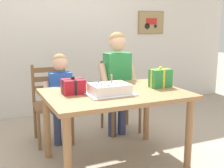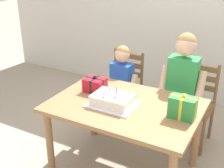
{
  "view_description": "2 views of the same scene",
  "coord_description": "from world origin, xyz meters",
  "px_view_note": "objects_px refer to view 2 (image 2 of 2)",
  "views": [
    {
      "loc": [
        -1.17,
        -2.5,
        1.39
      ],
      "look_at": [
        -0.02,
        0.04,
        0.82
      ],
      "focal_mm": 46.47,
      "sensor_mm": 36.0,
      "label": 1
    },
    {
      "loc": [
        1.07,
        -2.21,
        2.03
      ],
      "look_at": [
        -0.19,
        0.1,
        0.87
      ],
      "focal_mm": 47.93,
      "sensor_mm": 36.0,
      "label": 2
    }
  ],
  "objects_px": {
    "birthday_cake": "(113,100)",
    "gift_box_red_large": "(95,85)",
    "chair_left": "(122,88)",
    "dining_table": "(125,113)",
    "gift_box_beside_cake": "(182,107)",
    "chair_right": "(194,104)",
    "child_older": "(182,81)",
    "child_younger": "(122,81)"
  },
  "relations": [
    {
      "from": "chair_right",
      "to": "birthday_cake",
      "type": "bearing_deg",
      "value": -120.87
    },
    {
      "from": "chair_right",
      "to": "child_younger",
      "type": "distance_m",
      "value": 0.86
    },
    {
      "from": "chair_left",
      "to": "chair_right",
      "type": "distance_m",
      "value": 0.9
    },
    {
      "from": "birthday_cake",
      "to": "dining_table",
      "type": "bearing_deg",
      "value": 36.46
    },
    {
      "from": "birthday_cake",
      "to": "gift_box_beside_cake",
      "type": "xyz_separation_m",
      "value": [
        0.62,
        0.08,
        0.05
      ]
    },
    {
      "from": "gift_box_beside_cake",
      "to": "dining_table",
      "type": "bearing_deg",
      "value": -178.56
    },
    {
      "from": "dining_table",
      "to": "child_older",
      "type": "relative_size",
      "value": 1.05
    },
    {
      "from": "child_younger",
      "to": "gift_box_red_large",
      "type": "bearing_deg",
      "value": -92.06
    },
    {
      "from": "gift_box_beside_cake",
      "to": "birthday_cake",
      "type": "bearing_deg",
      "value": -172.58
    },
    {
      "from": "gift_box_red_large",
      "to": "child_younger",
      "type": "height_order",
      "value": "child_younger"
    },
    {
      "from": "chair_right",
      "to": "gift_box_beside_cake",
      "type": "bearing_deg",
      "value": -84.52
    },
    {
      "from": "dining_table",
      "to": "chair_left",
      "type": "relative_size",
      "value": 1.48
    },
    {
      "from": "gift_box_beside_cake",
      "to": "child_older",
      "type": "relative_size",
      "value": 0.17
    },
    {
      "from": "dining_table",
      "to": "birthday_cake",
      "type": "bearing_deg",
      "value": -143.54
    },
    {
      "from": "gift_box_beside_cake",
      "to": "child_older",
      "type": "distance_m",
      "value": 0.69
    },
    {
      "from": "gift_box_beside_cake",
      "to": "child_younger",
      "type": "distance_m",
      "value": 1.13
    },
    {
      "from": "child_older",
      "to": "gift_box_beside_cake",
      "type": "bearing_deg",
      "value": -73.95
    },
    {
      "from": "birthday_cake",
      "to": "chair_left",
      "type": "xyz_separation_m",
      "value": [
        -0.35,
        0.91,
        -0.32
      ]
    },
    {
      "from": "gift_box_beside_cake",
      "to": "chair_right",
      "type": "distance_m",
      "value": 0.91
    },
    {
      "from": "gift_box_red_large",
      "to": "chair_right",
      "type": "relative_size",
      "value": 0.23
    },
    {
      "from": "gift_box_red_large",
      "to": "child_older",
      "type": "height_order",
      "value": "child_older"
    },
    {
      "from": "gift_box_red_large",
      "to": "chair_left",
      "type": "bearing_deg",
      "value": 94.26
    },
    {
      "from": "gift_box_red_large",
      "to": "child_younger",
      "type": "distance_m",
      "value": 0.58
    },
    {
      "from": "gift_box_red_large",
      "to": "chair_right",
      "type": "distance_m",
      "value": 1.16
    },
    {
      "from": "gift_box_red_large",
      "to": "gift_box_beside_cake",
      "type": "bearing_deg",
      "value": -6.07
    },
    {
      "from": "gift_box_red_large",
      "to": "chair_right",
      "type": "height_order",
      "value": "chair_right"
    },
    {
      "from": "chair_right",
      "to": "child_older",
      "type": "relative_size",
      "value": 0.71
    },
    {
      "from": "birthday_cake",
      "to": "chair_left",
      "type": "distance_m",
      "value": 1.02
    },
    {
      "from": "gift_box_beside_cake",
      "to": "child_younger",
      "type": "bearing_deg",
      "value": 143.88
    },
    {
      "from": "gift_box_red_large",
      "to": "chair_left",
      "type": "relative_size",
      "value": 0.23
    },
    {
      "from": "dining_table",
      "to": "birthday_cake",
      "type": "distance_m",
      "value": 0.18
    },
    {
      "from": "dining_table",
      "to": "child_younger",
      "type": "distance_m",
      "value": 0.77
    },
    {
      "from": "chair_left",
      "to": "chair_right",
      "type": "xyz_separation_m",
      "value": [
        0.9,
        0.0,
        0.0
      ]
    },
    {
      "from": "birthday_cake",
      "to": "gift_box_beside_cake",
      "type": "distance_m",
      "value": 0.63
    },
    {
      "from": "chair_right",
      "to": "child_older",
      "type": "bearing_deg",
      "value": -123.25
    },
    {
      "from": "gift_box_red_large",
      "to": "gift_box_beside_cake",
      "type": "relative_size",
      "value": 0.92
    },
    {
      "from": "chair_right",
      "to": "gift_box_red_large",
      "type": "bearing_deg",
      "value": -139.21
    },
    {
      "from": "birthday_cake",
      "to": "gift_box_red_large",
      "type": "distance_m",
      "value": 0.35
    },
    {
      "from": "dining_table",
      "to": "child_younger",
      "type": "relative_size",
      "value": 1.27
    },
    {
      "from": "chair_left",
      "to": "child_older",
      "type": "xyz_separation_m",
      "value": [
        0.79,
        -0.17,
        0.33
      ]
    },
    {
      "from": "gift_box_beside_cake",
      "to": "chair_right",
      "type": "height_order",
      "value": "gift_box_beside_cake"
    },
    {
      "from": "birthday_cake",
      "to": "child_younger",
      "type": "xyz_separation_m",
      "value": [
        -0.28,
        0.74,
        -0.14
      ]
    }
  ]
}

